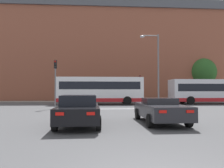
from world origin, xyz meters
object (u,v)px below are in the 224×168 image
car_saloon_left (79,110)px  pedestrian_waiting (128,95)px  traffic_light_far_right (140,84)px  street_lamp_junction (155,63)px  traffic_light_near_left (55,76)px  car_roadster_right (160,110)px  bus_crossing_lead (100,90)px  bus_crossing_trailing (210,91)px

car_saloon_left → pedestrian_waiting: 24.23m
pedestrian_waiting → traffic_light_far_right: bearing=168.5°
traffic_light_far_right → pedestrian_waiting: bearing=161.5°
street_lamp_junction → pedestrian_waiting: street_lamp_junction is taller
traffic_light_far_right → traffic_light_near_left: traffic_light_near_left is taller
street_lamp_junction → car_saloon_left: bearing=-120.3°
car_saloon_left → car_roadster_right: 4.22m
car_saloon_left → traffic_light_near_left: bearing=105.3°
car_saloon_left → bus_crossing_lead: 16.09m
car_roadster_right → pedestrian_waiting: 22.91m
car_roadster_right → street_lamp_junction: 12.31m
pedestrian_waiting → bus_crossing_trailing: bearing=147.8°
traffic_light_far_right → car_roadster_right: bearing=-98.6°
car_roadster_right → bus_crossing_trailing: 18.77m
bus_crossing_trailing → bus_crossing_lead: bearing=-90.4°
bus_crossing_trailing → pedestrian_waiting: bearing=-129.2°
bus_crossing_lead → bus_crossing_trailing: bearing=89.6°
traffic_light_far_right → street_lamp_junction: 11.12m
traffic_light_far_right → pedestrian_waiting: size_ratio=2.31×
bus_crossing_trailing → car_saloon_left: bearing=-43.5°
pedestrian_waiting → bus_crossing_lead: bearing=66.0°
traffic_light_near_left → bus_crossing_trailing: bearing=17.7°
traffic_light_near_left → pedestrian_waiting: bearing=56.8°
street_lamp_junction → bus_crossing_lead: bearing=145.2°
bus_crossing_trailing → car_roadster_right: bearing=-35.6°
bus_crossing_lead → traffic_light_far_right: bearing=137.6°
traffic_light_far_right → street_lamp_junction: size_ratio=0.53×
car_saloon_left → traffic_light_far_right: size_ratio=1.11×
street_lamp_junction → pedestrian_waiting: size_ratio=4.39×
car_saloon_left → street_lamp_junction: 14.42m
car_saloon_left → street_lamp_junction: (7.00, 12.00, 3.87)m
car_roadster_right → traffic_light_near_left: bearing=126.7°
bus_crossing_trailing → street_lamp_junction: street_lamp_junction is taller
car_saloon_left → bus_crossing_lead: (1.22, 16.01, 1.01)m
traffic_light_near_left → car_saloon_left: bearing=-73.3°
bus_crossing_lead → bus_crossing_trailing: 13.87m
car_roadster_right → pedestrian_waiting: bearing=85.5°
bus_crossing_lead → street_lamp_junction: bearing=55.2°
street_lamp_junction → car_roadster_right: bearing=-104.1°
bus_crossing_trailing → traffic_light_near_left: traffic_light_near_left is taller
car_saloon_left → traffic_light_near_left: size_ratio=0.98×
traffic_light_near_left → bus_crossing_lead: bearing=54.0°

